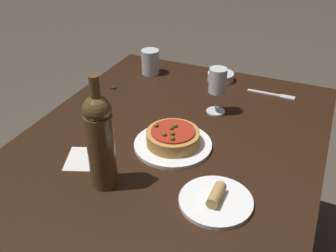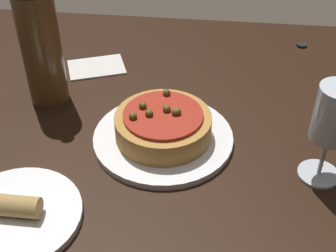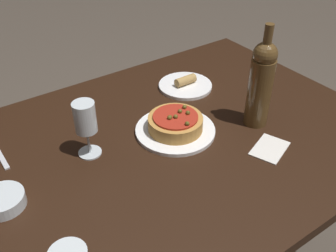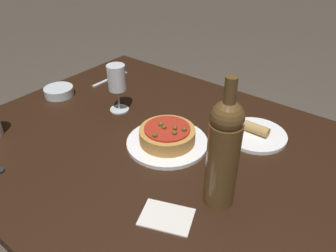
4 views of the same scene
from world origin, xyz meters
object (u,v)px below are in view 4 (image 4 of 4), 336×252
wine_bottle (223,152)px  side_bowl (59,91)px  fork (112,78)px  dinner_plate (167,143)px  pizza (167,135)px  wine_glass (117,80)px  dining_table (162,168)px  side_plate (255,134)px  bottle_cap (0,171)px

wine_bottle → side_bowl: size_ratio=2.98×
side_bowl → fork: bearing=-101.4°
dinner_plate → pizza: (-0.00, 0.00, 0.03)m
wine_glass → dining_table: bearing=163.2°
wine_bottle → pizza: bearing=-23.4°
wine_bottle → side_plate: bearing=-81.3°
dinner_plate → wine_glass: bearing=-12.4°
dining_table → fork: fork is taller
side_plate → pizza: bearing=46.6°
fork → side_plate: side_plate is taller
pizza → wine_bottle: bearing=156.6°
side_bowl → bottle_cap: 0.45m
side_plate → wine_bottle: bearing=98.7°
dining_table → fork: 0.55m
dining_table → side_bowl: (0.52, -0.02, 0.10)m
pizza → side_bowl: 0.53m
dining_table → dinner_plate: 0.09m
dinner_plate → wine_glass: wine_glass is taller
side_bowl → wine_glass: bearing=-166.7°
dining_table → side_bowl: bearing=-1.7°
pizza → wine_glass: size_ratio=0.99×
side_bowl → side_plate: (-0.72, -0.21, -0.01)m
wine_bottle → fork: size_ratio=1.77×
dinner_plate → bottle_cap: dinner_plate is taller
dinner_plate → fork: (0.48, -0.23, -0.00)m
side_bowl → side_plate: side_plate is taller
dining_table → side_bowl: 0.53m
side_bowl → wine_bottle: bearing=172.6°
pizza → wine_bottle: 0.29m
bottle_cap → wine_glass: bearing=-92.5°
side_bowl → bottle_cap: size_ratio=4.62×
pizza → side_bowl: bearing=0.5°
side_plate → dining_table: bearing=48.4°
dining_table → pizza: 0.12m
side_plate → bottle_cap: 0.76m
pizza → side_bowl: size_ratio=1.53×
wine_glass → wine_bottle: bearing=162.2°
pizza → side_plate: bearing=-133.4°
wine_glass → fork: 0.30m
dinner_plate → pizza: pizza is taller
pizza → fork: 0.54m
dinner_plate → wine_bottle: (-0.24, 0.10, 0.14)m
dining_table → wine_bottle: 0.35m
dinner_plate → wine_bottle: bearing=156.6°
dinner_plate → side_plate: bearing=-133.5°
dinner_plate → pizza: 0.03m
side_bowl → fork: 0.24m
bottle_cap → wine_bottle: bearing=-152.0°
dining_table → dinner_plate: dinner_plate is taller
dining_table → wine_bottle: bearing=161.2°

